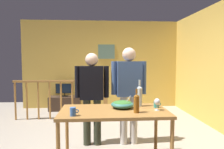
{
  "coord_description": "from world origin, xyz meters",
  "views": [
    {
      "loc": [
        -0.13,
        -3.43,
        1.49
      ],
      "look_at": [
        0.09,
        -0.27,
        1.26
      ],
      "focal_mm": 33.05,
      "sensor_mm": 36.0,
      "label": 1
    }
  ],
  "objects_px": {
    "wine_bottle_amber": "(137,103)",
    "mug_teal": "(156,104)",
    "tv_console": "(65,103)",
    "wine_bottle_clear": "(140,95)",
    "salad_bowl": "(122,104)",
    "stair_railing": "(74,95)",
    "person_standing_left": "(92,91)",
    "flat_screen_tv": "(64,89)",
    "framed_picture": "(106,52)",
    "mug_blue": "(73,112)",
    "wine_glass": "(157,102)",
    "serving_table": "(114,115)",
    "person_standing_right": "(129,87)"
  },
  "relations": [
    {
      "from": "wine_glass",
      "to": "wine_bottle_clear",
      "type": "xyz_separation_m",
      "value": [
        -0.19,
        0.26,
        0.05
      ]
    },
    {
      "from": "flat_screen_tv",
      "to": "salad_bowl",
      "type": "xyz_separation_m",
      "value": [
        1.32,
        -3.15,
        0.22
      ]
    },
    {
      "from": "framed_picture",
      "to": "stair_railing",
      "type": "distance_m",
      "value": 1.87
    },
    {
      "from": "wine_bottle_amber",
      "to": "person_standing_left",
      "type": "height_order",
      "value": "person_standing_left"
    },
    {
      "from": "stair_railing",
      "to": "person_standing_left",
      "type": "xyz_separation_m",
      "value": [
        0.48,
        -1.62,
        0.35
      ]
    },
    {
      "from": "salad_bowl",
      "to": "stair_railing",
      "type": "bearing_deg",
      "value": 112.46
    },
    {
      "from": "mug_blue",
      "to": "person_standing_right",
      "type": "bearing_deg",
      "value": 50.16
    },
    {
      "from": "serving_table",
      "to": "mug_teal",
      "type": "height_order",
      "value": "mug_teal"
    },
    {
      "from": "wine_bottle_clear",
      "to": "person_standing_right",
      "type": "height_order",
      "value": "person_standing_right"
    },
    {
      "from": "framed_picture",
      "to": "person_standing_left",
      "type": "xyz_separation_m",
      "value": [
        -0.37,
        -2.83,
        -0.79
      ]
    },
    {
      "from": "tv_console",
      "to": "wine_bottle_amber",
      "type": "xyz_separation_m",
      "value": [
        1.47,
        -3.46,
        0.72
      ]
    },
    {
      "from": "framed_picture",
      "to": "flat_screen_tv",
      "type": "distance_m",
      "value": 1.69
    },
    {
      "from": "tv_console",
      "to": "wine_bottle_clear",
      "type": "xyz_separation_m",
      "value": [
        1.59,
        -3.09,
        0.75
      ]
    },
    {
      "from": "flat_screen_tv",
      "to": "salad_bowl",
      "type": "relative_size",
      "value": 1.54
    },
    {
      "from": "framed_picture",
      "to": "wine_glass",
      "type": "height_order",
      "value": "framed_picture"
    },
    {
      "from": "stair_railing",
      "to": "mug_blue",
      "type": "xyz_separation_m",
      "value": [
        0.28,
        -2.64,
        0.25
      ]
    },
    {
      "from": "wine_bottle_amber",
      "to": "flat_screen_tv",
      "type": "bearing_deg",
      "value": 113.25
    },
    {
      "from": "stair_railing",
      "to": "mug_blue",
      "type": "distance_m",
      "value": 2.66
    },
    {
      "from": "mug_blue",
      "to": "person_standing_left",
      "type": "bearing_deg",
      "value": 78.61
    },
    {
      "from": "stair_railing",
      "to": "person_standing_right",
      "type": "distance_m",
      "value": 2.02
    },
    {
      "from": "person_standing_left",
      "to": "framed_picture",
      "type": "bearing_deg",
      "value": -95.01
    },
    {
      "from": "wine_bottle_clear",
      "to": "flat_screen_tv",
      "type": "bearing_deg",
      "value": 117.42
    },
    {
      "from": "wine_bottle_clear",
      "to": "person_standing_right",
      "type": "relative_size",
      "value": 0.23
    },
    {
      "from": "framed_picture",
      "to": "tv_console",
      "type": "xyz_separation_m",
      "value": [
        -1.24,
        -0.29,
        -1.53
      ]
    },
    {
      "from": "stair_railing",
      "to": "serving_table",
      "type": "relative_size",
      "value": 1.57
    },
    {
      "from": "salad_bowl",
      "to": "mug_blue",
      "type": "distance_m",
      "value": 0.76
    },
    {
      "from": "wine_bottle_clear",
      "to": "tv_console",
      "type": "bearing_deg",
      "value": 117.18
    },
    {
      "from": "stair_railing",
      "to": "person_standing_left",
      "type": "distance_m",
      "value": 1.73
    },
    {
      "from": "tv_console",
      "to": "wine_bottle_clear",
      "type": "height_order",
      "value": "wine_bottle_clear"
    },
    {
      "from": "salad_bowl",
      "to": "wine_bottle_clear",
      "type": "height_order",
      "value": "wine_bottle_clear"
    },
    {
      "from": "tv_console",
      "to": "wine_bottle_clear",
      "type": "relative_size",
      "value": 2.29
    },
    {
      "from": "wine_bottle_clear",
      "to": "wine_bottle_amber",
      "type": "relative_size",
      "value": 1.26
    },
    {
      "from": "wine_glass",
      "to": "mug_blue",
      "type": "height_order",
      "value": "wine_glass"
    },
    {
      "from": "mug_teal",
      "to": "wine_bottle_amber",
      "type": "bearing_deg",
      "value": -141.91
    },
    {
      "from": "mug_blue",
      "to": "person_standing_left",
      "type": "distance_m",
      "value": 1.04
    },
    {
      "from": "wine_bottle_amber",
      "to": "mug_teal",
      "type": "distance_m",
      "value": 0.44
    },
    {
      "from": "framed_picture",
      "to": "mug_teal",
      "type": "distance_m",
      "value": 3.64
    },
    {
      "from": "flat_screen_tv",
      "to": "wine_bottle_amber",
      "type": "distance_m",
      "value": 3.74
    },
    {
      "from": "tv_console",
      "to": "serving_table",
      "type": "xyz_separation_m",
      "value": [
        1.19,
        -3.29,
        0.52
      ]
    },
    {
      "from": "tv_console",
      "to": "wine_bottle_amber",
      "type": "bearing_deg",
      "value": -66.94
    },
    {
      "from": "flat_screen_tv",
      "to": "wine_bottle_clear",
      "type": "relative_size",
      "value": 1.28
    },
    {
      "from": "mug_teal",
      "to": "person_standing_right",
      "type": "xyz_separation_m",
      "value": [
        -0.3,
        0.65,
        0.17
      ]
    },
    {
      "from": "person_standing_left",
      "to": "flat_screen_tv",
      "type": "bearing_deg",
      "value": -68.4
    },
    {
      "from": "mug_blue",
      "to": "mug_teal",
      "type": "distance_m",
      "value": 1.21
    },
    {
      "from": "serving_table",
      "to": "salad_bowl",
      "type": "bearing_deg",
      "value": 39.92
    },
    {
      "from": "salad_bowl",
      "to": "person_standing_right",
      "type": "xyz_separation_m",
      "value": [
        0.19,
        0.64,
        0.16
      ]
    },
    {
      "from": "framed_picture",
      "to": "wine_bottle_amber",
      "type": "relative_size",
      "value": 1.62
    },
    {
      "from": "stair_railing",
      "to": "wine_bottle_amber",
      "type": "xyz_separation_m",
      "value": [
        1.09,
        -2.54,
        0.33
      ]
    },
    {
      "from": "tv_console",
      "to": "mug_blue",
      "type": "distance_m",
      "value": 3.67
    },
    {
      "from": "wine_glass",
      "to": "wine_bottle_clear",
      "type": "bearing_deg",
      "value": 125.95
    }
  ]
}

